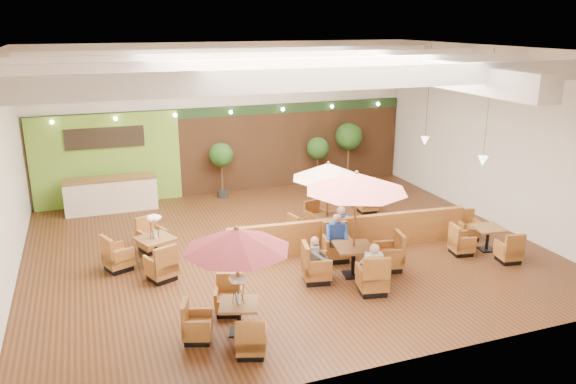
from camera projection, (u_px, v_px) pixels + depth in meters
name	position (u px, v px, depth m)	size (l,w,h in m)	color
room	(278.00, 115.00, 16.12)	(14.04, 14.00, 5.52)	#381E0F
service_counter	(111.00, 194.00, 18.97)	(3.00, 0.75, 1.18)	beige
booth_divider	(351.00, 234.00, 15.76)	(7.03, 0.18, 0.97)	brown
table_0	(235.00, 258.00, 11.16)	(2.31, 2.44, 2.38)	brown
table_1	(355.00, 206.00, 13.75)	(2.81, 2.81, 2.77)	brown
table_2	(326.00, 183.00, 16.26)	(2.27, 2.38, 2.35)	brown
table_3	(146.00, 250.00, 14.71)	(1.95, 2.77, 1.55)	brown
table_4	(480.00, 240.00, 15.71)	(1.63, 2.38, 0.87)	brown
table_5	(355.00, 195.00, 19.69)	(0.83, 2.40, 0.90)	brown
topiary_0	(221.00, 157.00, 20.16)	(0.88, 0.88, 2.03)	black
topiary_1	(318.00, 150.00, 21.41)	(0.85, 0.85, 1.98)	black
topiary_2	(349.00, 139.00, 21.73)	(1.05, 1.05, 2.45)	black
diner_0	(373.00, 263.00, 13.16)	(0.45, 0.40, 0.82)	silver
diner_1	(337.00, 233.00, 14.98)	(0.47, 0.43, 0.84)	#234499
diner_2	(317.00, 254.00, 13.75)	(0.38, 0.41, 0.74)	slate
diner_3	(340.00, 223.00, 15.79)	(0.44, 0.38, 0.82)	#234499
diner_4	(340.00, 223.00, 15.79)	(0.40, 0.34, 0.78)	silver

